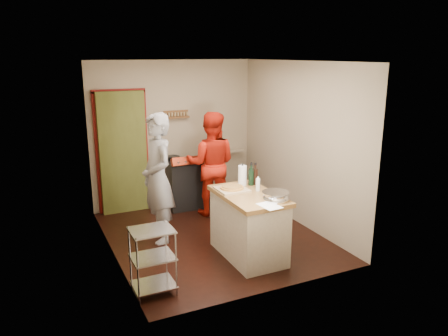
{
  "coord_description": "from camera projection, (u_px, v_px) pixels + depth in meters",
  "views": [
    {
      "loc": [
        -2.48,
        -5.68,
        2.71
      ],
      "look_at": [
        0.18,
        0.0,
        1.05
      ],
      "focal_mm": 35.0,
      "sensor_mm": 36.0,
      "label": 1
    }
  ],
  "objects": [
    {
      "name": "floor",
      "position": [
        213.0,
        236.0,
        6.68
      ],
      "size": [
        3.5,
        3.5,
        0.0
      ],
      "primitive_type": "plane",
      "color": "black",
      "rests_on": "ground"
    },
    {
      "name": "back_wall",
      "position": [
        139.0,
        146.0,
        7.68
      ],
      "size": [
        3.0,
        0.44,
        2.6
      ],
      "color": "gray",
      "rests_on": "ground"
    },
    {
      "name": "left_wall",
      "position": [
        108.0,
        164.0,
        5.73
      ],
      "size": [
        0.04,
        3.5,
        2.6
      ],
      "primitive_type": "cube",
      "color": "gray",
      "rests_on": "ground"
    },
    {
      "name": "right_wall",
      "position": [
        299.0,
        144.0,
        6.96
      ],
      "size": [
        0.04,
        3.5,
        2.6
      ],
      "primitive_type": "cube",
      "color": "gray",
      "rests_on": "ground"
    },
    {
      "name": "ceiling",
      "position": [
        212.0,
        60.0,
        6.01
      ],
      "size": [
        3.0,
        3.5,
        0.02
      ],
      "primitive_type": "cube",
      "color": "white",
      "rests_on": "back_wall"
    },
    {
      "name": "stove",
      "position": [
        184.0,
        183.0,
        7.83
      ],
      "size": [
        0.6,
        0.63,
        1.0
      ],
      "color": "black",
      "rests_on": "ground"
    },
    {
      "name": "wire_shelving",
      "position": [
        153.0,
        258.0,
        4.99
      ],
      "size": [
        0.48,
        0.4,
        0.8
      ],
      "color": "silver",
      "rests_on": "ground"
    },
    {
      "name": "island",
      "position": [
        249.0,
        223.0,
        5.91
      ],
      "size": [
        0.71,
        1.28,
        1.21
      ],
      "color": "beige",
      "rests_on": "ground"
    },
    {
      "name": "person_stripe",
      "position": [
        158.0,
        178.0,
        6.31
      ],
      "size": [
        0.51,
        0.73,
        1.9
      ],
      "primitive_type": "imported",
      "rotation": [
        0.0,
        0.0,
        -1.48
      ],
      "color": "#AEAFB3",
      "rests_on": "ground"
    },
    {
      "name": "person_red",
      "position": [
        211.0,
        164.0,
        7.4
      ],
      "size": [
        1.08,
        1.0,
        1.77
      ],
      "primitive_type": "imported",
      "rotation": [
        0.0,
        0.0,
        2.64
      ],
      "color": "red",
      "rests_on": "ground"
    }
  ]
}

